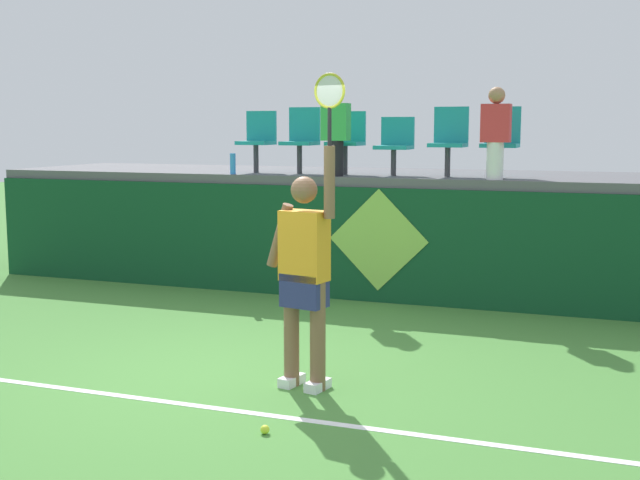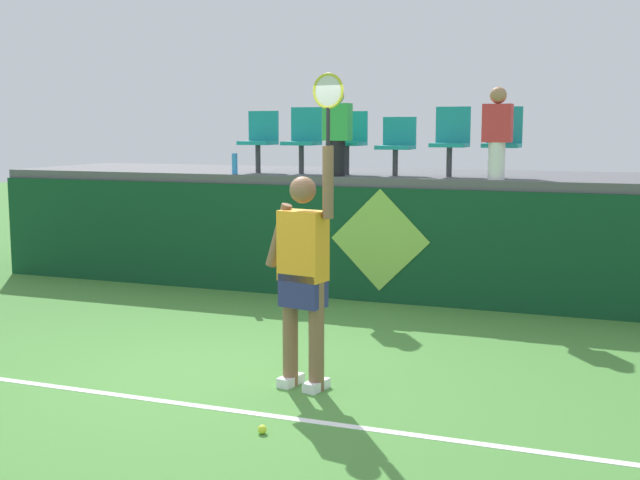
{
  "view_description": "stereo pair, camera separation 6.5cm",
  "coord_description": "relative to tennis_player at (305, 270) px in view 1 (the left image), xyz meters",
  "views": [
    {
      "loc": [
        3.16,
        -6.32,
        2.18
      ],
      "look_at": [
        0.34,
        1.24,
        1.07
      ],
      "focal_mm": 46.59,
      "sensor_mm": 36.0,
      "label": 1
    },
    {
      "loc": [
        3.22,
        -6.29,
        2.18
      ],
      "look_at": [
        0.34,
        1.24,
        1.07
      ],
      "focal_mm": 46.59,
      "sensor_mm": 36.0,
      "label": 2
    }
  ],
  "objects": [
    {
      "name": "stadium_chair_0",
      "position": [
        -2.33,
        4.17,
        1.02
      ],
      "size": [
        0.44,
        0.42,
        0.84
      ],
      "color": "#38383D",
      "rests_on": "spectator_platform"
    },
    {
      "name": "stadium_chair_2",
      "position": [
        -1.04,
        4.17,
        1.01
      ],
      "size": [
        0.44,
        0.42,
        0.83
      ],
      "color": "#38383D",
      "rests_on": "spectator_platform"
    },
    {
      "name": "wall_signage_mount",
      "position": [
        -0.4,
        3.49,
        -1.0
      ],
      "size": [
        1.27,
        0.01,
        1.42
      ],
      "color": "#0F4223",
      "rests_on": "ground_plane"
    },
    {
      "name": "ground_plane",
      "position": [
        -0.69,
        0.04,
        -1.01
      ],
      "size": [
        40.0,
        40.0,
        0.0
      ],
      "primitive_type": "plane",
      "color": "#478438"
    },
    {
      "name": "court_back_wall",
      "position": [
        -0.69,
        3.59,
        -0.29
      ],
      "size": [
        10.85,
        0.2,
        1.43
      ],
      "primitive_type": "cube",
      "color": "#0F4223",
      "rests_on": "ground_plane"
    },
    {
      "name": "tennis_ball",
      "position": [
        0.12,
        -1.09,
        -0.97
      ],
      "size": [
        0.07,
        0.07,
        0.07
      ],
      "primitive_type": "sphere",
      "color": "#D1E533",
      "rests_on": "ground_plane"
    },
    {
      "name": "stadium_chair_1",
      "position": [
        -1.69,
        4.17,
        1.03
      ],
      "size": [
        0.44,
        0.42,
        0.89
      ],
      "color": "#38383D",
      "rests_on": "spectator_platform"
    },
    {
      "name": "water_bottle",
      "position": [
        -2.47,
        3.66,
        0.68
      ],
      "size": [
        0.08,
        0.08,
        0.28
      ],
      "primitive_type": "cylinder",
      "color": "#338CE5",
      "rests_on": "spectator_platform"
    },
    {
      "name": "stadium_chair_5",
      "position": [
        0.97,
        4.17,
        1.02
      ],
      "size": [
        0.44,
        0.42,
        0.87
      ],
      "color": "#38383D",
      "rests_on": "spectator_platform"
    },
    {
      "name": "spectator_platform",
      "position": [
        -0.69,
        4.76,
        0.48
      ],
      "size": [
        10.85,
        2.43,
        0.12
      ],
      "primitive_type": "cube",
      "color": "#56565B",
      "rests_on": "court_back_wall"
    },
    {
      "name": "spectator_1",
      "position": [
        0.97,
        3.73,
        1.12
      ],
      "size": [
        0.34,
        0.2,
        1.09
      ],
      "color": "white",
      "rests_on": "spectator_platform"
    },
    {
      "name": "spectator_0",
      "position": [
        -1.04,
        3.73,
        1.11
      ],
      "size": [
        0.34,
        0.2,
        1.09
      ],
      "color": "black",
      "rests_on": "spectator_platform"
    },
    {
      "name": "stadium_chair_3",
      "position": [
        -0.38,
        4.17,
        0.96
      ],
      "size": [
        0.44,
        0.42,
        0.75
      ],
      "color": "#38383D",
      "rests_on": "spectator_platform"
    },
    {
      "name": "court_baseline_stripe",
      "position": [
        -0.69,
        -0.73,
        -1.0
      ],
      "size": [
        9.76,
        0.08,
        0.01
      ],
      "primitive_type": "cube",
      "color": "white",
      "rests_on": "ground_plane"
    },
    {
      "name": "stadium_chair_4",
      "position": [
        0.32,
        4.17,
        1.03
      ],
      "size": [
        0.44,
        0.42,
        0.88
      ],
      "color": "#38383D",
      "rests_on": "spectator_platform"
    },
    {
      "name": "tennis_player",
      "position": [
        0.0,
        0.0,
        0.0
      ],
      "size": [
        0.75,
        0.33,
        2.6
      ],
      "color": "white",
      "rests_on": "ground_plane"
    }
  ]
}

